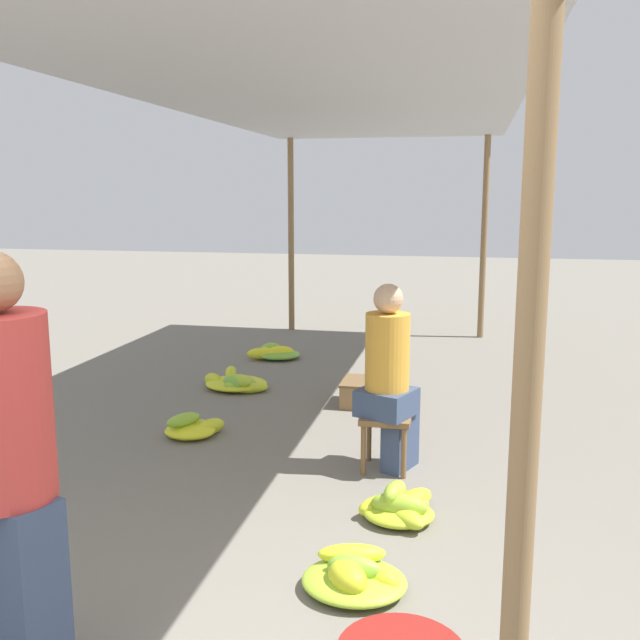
{
  "coord_description": "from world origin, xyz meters",
  "views": [
    {
      "loc": [
        1.13,
        -1.61,
        1.88
      ],
      "look_at": [
        0.0,
        3.71,
        0.91
      ],
      "focal_mm": 40.0,
      "sensor_mm": 36.0,
      "label": 1
    }
  ],
  "objects_px": {
    "banana_pile_right_1": "(355,577)",
    "vendor_seated": "(390,375)",
    "stool": "(386,425)",
    "banana_pile_left_1": "(236,383)",
    "vendor_foreground": "(6,474)",
    "banana_pile_right_0": "(400,507)",
    "crate_near": "(367,392)",
    "banana_pile_left_0": "(192,428)",
    "banana_pile_left_2": "(273,353)"
  },
  "relations": [
    {
      "from": "banana_pile_left_1",
      "to": "banana_pile_right_0",
      "type": "relative_size",
      "value": 1.53
    },
    {
      "from": "banana_pile_right_1",
      "to": "stool",
      "type": "bearing_deg",
      "value": 91.37
    },
    {
      "from": "vendor_seated",
      "to": "banana_pile_right_1",
      "type": "height_order",
      "value": "vendor_seated"
    },
    {
      "from": "stool",
      "to": "banana_pile_left_2",
      "type": "bearing_deg",
      "value": 118.5
    },
    {
      "from": "banana_pile_left_1",
      "to": "banana_pile_right_0",
      "type": "bearing_deg",
      "value": -53.46
    },
    {
      "from": "banana_pile_right_0",
      "to": "stool",
      "type": "bearing_deg",
      "value": 102.81
    },
    {
      "from": "vendor_seated",
      "to": "banana_pile_left_0",
      "type": "bearing_deg",
      "value": 166.88
    },
    {
      "from": "stool",
      "to": "banana_pile_right_1",
      "type": "distance_m",
      "value": 1.57
    },
    {
      "from": "banana_pile_right_0",
      "to": "banana_pile_right_1",
      "type": "distance_m",
      "value": 0.81
    },
    {
      "from": "stool",
      "to": "banana_pile_right_0",
      "type": "relative_size",
      "value": 0.8
    },
    {
      "from": "vendor_foreground",
      "to": "banana_pile_left_0",
      "type": "relative_size",
      "value": 3.49
    },
    {
      "from": "crate_near",
      "to": "banana_pile_right_1",
      "type": "bearing_deg",
      "value": -82.84
    },
    {
      "from": "vendor_foreground",
      "to": "banana_pile_right_0",
      "type": "height_order",
      "value": "vendor_foreground"
    },
    {
      "from": "banana_pile_left_2",
      "to": "banana_pile_right_0",
      "type": "relative_size",
      "value": 1.23
    },
    {
      "from": "banana_pile_left_0",
      "to": "banana_pile_right_1",
      "type": "xyz_separation_m",
      "value": [
        1.61,
        -1.93,
        0.01
      ]
    },
    {
      "from": "banana_pile_left_0",
      "to": "banana_pile_left_1",
      "type": "height_order",
      "value": "banana_pile_left_1"
    },
    {
      "from": "vendor_foreground",
      "to": "banana_pile_left_1",
      "type": "height_order",
      "value": "vendor_foreground"
    },
    {
      "from": "stool",
      "to": "banana_pile_left_0",
      "type": "xyz_separation_m",
      "value": [
        -1.58,
        0.38,
        -0.25
      ]
    },
    {
      "from": "banana_pile_right_0",
      "to": "crate_near",
      "type": "relative_size",
      "value": 1.09
    },
    {
      "from": "crate_near",
      "to": "banana_pile_left_0",
      "type": "bearing_deg",
      "value": -137.99
    },
    {
      "from": "banana_pile_right_0",
      "to": "banana_pile_left_1",
      "type": "bearing_deg",
      "value": 126.54
    },
    {
      "from": "banana_pile_right_1",
      "to": "crate_near",
      "type": "distance_m",
      "value": 3.07
    },
    {
      "from": "stool",
      "to": "banana_pile_left_1",
      "type": "relative_size",
      "value": 0.52
    },
    {
      "from": "banana_pile_left_2",
      "to": "banana_pile_left_0",
      "type": "bearing_deg",
      "value": -88.1
    },
    {
      "from": "banana_pile_left_2",
      "to": "crate_near",
      "type": "xyz_separation_m",
      "value": [
        1.32,
        -1.58,
        0.05
      ]
    },
    {
      "from": "banana_pile_left_0",
      "to": "banana_pile_right_0",
      "type": "bearing_deg",
      "value": -33.04
    },
    {
      "from": "banana_pile_right_1",
      "to": "vendor_seated",
      "type": "bearing_deg",
      "value": 90.74
    },
    {
      "from": "vendor_foreground",
      "to": "banana_pile_left_1",
      "type": "distance_m",
      "value": 4.33
    },
    {
      "from": "vendor_seated",
      "to": "stool",
      "type": "bearing_deg",
      "value": -157.51
    },
    {
      "from": "vendor_foreground",
      "to": "banana_pile_right_1",
      "type": "xyz_separation_m",
      "value": [
        1.14,
        0.95,
        -0.81
      ]
    },
    {
      "from": "banana_pile_left_0",
      "to": "banana_pile_right_0",
      "type": "xyz_separation_m",
      "value": [
        1.75,
        -1.14,
        0.02
      ]
    },
    {
      "from": "banana_pile_right_1",
      "to": "crate_near",
      "type": "bearing_deg",
      "value": 97.16
    },
    {
      "from": "stool",
      "to": "vendor_seated",
      "type": "xyz_separation_m",
      "value": [
        0.02,
        0.01,
        0.35
      ]
    },
    {
      "from": "stool",
      "to": "vendor_seated",
      "type": "relative_size",
      "value": 0.3
    },
    {
      "from": "banana_pile_left_1",
      "to": "crate_near",
      "type": "bearing_deg",
      "value": -9.84
    },
    {
      "from": "banana_pile_left_0",
      "to": "crate_near",
      "type": "bearing_deg",
      "value": 42.01
    },
    {
      "from": "banana_pile_left_0",
      "to": "banana_pile_left_1",
      "type": "distance_m",
      "value": 1.34
    },
    {
      "from": "banana_pile_right_0",
      "to": "banana_pile_left_0",
      "type": "bearing_deg",
      "value": 146.96
    },
    {
      "from": "vendor_foreground",
      "to": "stool",
      "type": "bearing_deg",
      "value": 66.21
    },
    {
      "from": "vendor_seated",
      "to": "banana_pile_right_0",
      "type": "xyz_separation_m",
      "value": [
        0.16,
        -0.77,
        -0.59
      ]
    },
    {
      "from": "crate_near",
      "to": "banana_pile_right_0",
      "type": "bearing_deg",
      "value": -77.03
    },
    {
      "from": "stool",
      "to": "crate_near",
      "type": "relative_size",
      "value": 0.88
    },
    {
      "from": "vendor_foreground",
      "to": "banana_pile_left_0",
      "type": "bearing_deg",
      "value": 99.33
    },
    {
      "from": "crate_near",
      "to": "vendor_seated",
      "type": "bearing_deg",
      "value": -76.26
    },
    {
      "from": "stool",
      "to": "banana_pile_left_2",
      "type": "relative_size",
      "value": 0.65
    },
    {
      "from": "banana_pile_left_0",
      "to": "banana_pile_right_1",
      "type": "bearing_deg",
      "value": -50.16
    },
    {
      "from": "stool",
      "to": "banana_pile_right_1",
      "type": "bearing_deg",
      "value": -88.63
    },
    {
      "from": "banana_pile_left_0",
      "to": "crate_near",
      "type": "height_order",
      "value": "crate_near"
    },
    {
      "from": "stool",
      "to": "banana_pile_left_1",
      "type": "xyz_separation_m",
      "value": [
        -1.66,
        1.72,
        -0.25
      ]
    },
    {
      "from": "banana_pile_right_0",
      "to": "crate_near",
      "type": "height_order",
      "value": "banana_pile_right_0"
    }
  ]
}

